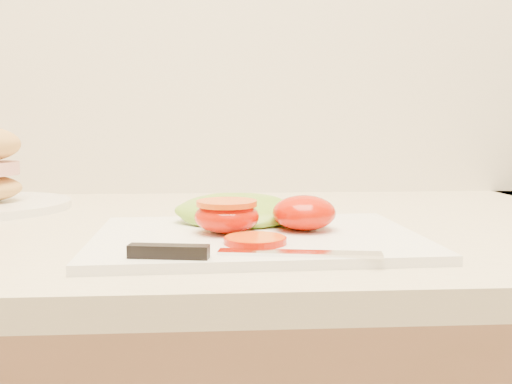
{
  "coord_description": "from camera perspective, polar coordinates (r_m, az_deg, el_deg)",
  "views": [
    {
      "loc": [
        -0.37,
        0.92,
        1.06
      ],
      "look_at": [
        -0.32,
        1.55,
        0.99
      ],
      "focal_mm": 40.0,
      "sensor_mm": 36.0,
      "label": 1
    }
  ],
  "objects": [
    {
      "name": "tomato_half_cut",
      "position": [
        0.63,
        -2.93,
        -2.31
      ],
      "size": [
        0.07,
        0.07,
        0.04
      ],
      "color": "red",
      "rests_on": "cutting_board"
    },
    {
      "name": "tomato_slice_0",
      "position": [
        0.58,
        -0.08,
        -4.83
      ],
      "size": [
        0.06,
        0.06,
        0.01
      ],
      "primitive_type": "cylinder",
      "color": "orange",
      "rests_on": "cutting_board"
    },
    {
      "name": "knife",
      "position": [
        0.52,
        -3.55,
        -6.02
      ],
      "size": [
        0.23,
        0.04,
        0.01
      ],
      "rotation": [
        0.0,
        0.0,
        -0.16
      ],
      "color": "silver",
      "rests_on": "cutting_board"
    },
    {
      "name": "lettuce_leaf_0",
      "position": [
        0.7,
        -1.77,
        -1.89
      ],
      "size": [
        0.16,
        0.12,
        0.03
      ],
      "primitive_type": "ellipsoid",
      "rotation": [
        0.0,
        0.0,
        -0.1
      ],
      "color": "#84AD2D",
      "rests_on": "cutting_board"
    },
    {
      "name": "cutting_board",
      "position": [
        0.63,
        0.06,
        -4.62
      ],
      "size": [
        0.36,
        0.27,
        0.01
      ],
      "primitive_type": "cube",
      "rotation": [
        0.0,
        0.0,
        0.04
      ],
      "color": "white",
      "rests_on": "counter"
    },
    {
      "name": "lettuce_leaf_1",
      "position": [
        0.71,
        1.77,
        -2.07
      ],
      "size": [
        0.12,
        0.12,
        0.02
      ],
      "primitive_type": "ellipsoid",
      "rotation": [
        0.0,
        0.0,
        0.75
      ],
      "color": "#84AD2D",
      "rests_on": "cutting_board"
    },
    {
      "name": "tomato_half_dome",
      "position": [
        0.65,
        4.83,
        -2.07
      ],
      "size": [
        0.07,
        0.07,
        0.04
      ],
      "primitive_type": "ellipsoid",
      "color": "red",
      "rests_on": "cutting_board"
    }
  ]
}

